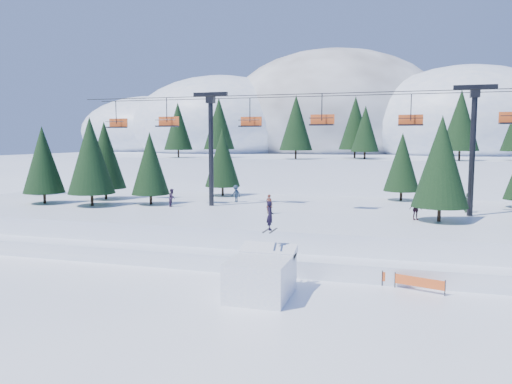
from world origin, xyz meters
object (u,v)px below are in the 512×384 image
(chairlift, at_px, (319,130))
(banner_far, at_px, (407,278))
(jump_kicker, at_px, (261,275))
(banner_near, at_px, (419,282))

(chairlift, relative_size, banner_far, 16.27)
(jump_kicker, distance_m, banner_far, 8.73)
(jump_kicker, distance_m, chairlift, 18.83)
(jump_kicker, height_order, banner_near, jump_kicker)
(banner_near, distance_m, banner_far, 1.05)
(chairlift, xyz_separation_m, banner_near, (8.01, -13.65, -8.78))
(jump_kicker, height_order, chairlift, chairlift)
(banner_far, bearing_deg, banner_near, -50.47)
(banner_near, bearing_deg, chairlift, 120.39)
(jump_kicker, xyz_separation_m, banner_near, (8.33, 3.32, -0.65))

